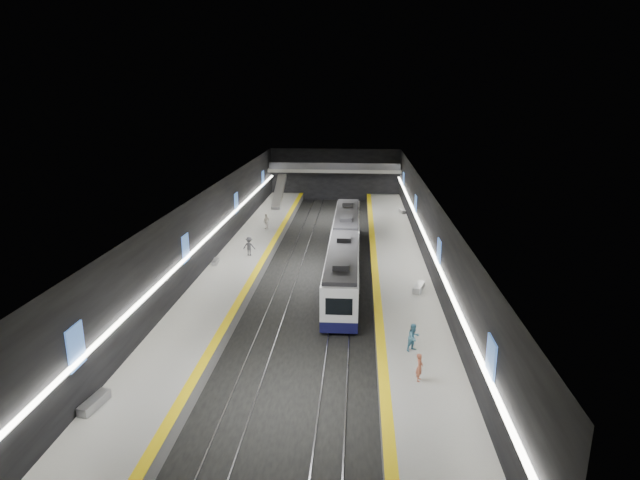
# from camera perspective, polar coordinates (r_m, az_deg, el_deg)

# --- Properties ---
(ground) EXTENTS (70.00, 70.00, 0.00)m
(ground) POSITION_cam_1_polar(r_m,az_deg,el_deg) (50.63, -0.22, -3.44)
(ground) COLOR black
(ground) RESTS_ON ground
(ceiling) EXTENTS (20.00, 70.00, 0.04)m
(ceiling) POSITION_cam_1_polar(r_m,az_deg,el_deg) (48.61, -0.23, 5.51)
(ceiling) COLOR beige
(ceiling) RESTS_ON wall_left
(wall_left) EXTENTS (0.04, 70.00, 8.00)m
(wall_left) POSITION_cam_1_polar(r_m,az_deg,el_deg) (51.19, -11.46, 1.13)
(wall_left) COLOR black
(wall_left) RESTS_ON ground
(wall_right) EXTENTS (0.04, 70.00, 8.00)m
(wall_right) POSITION_cam_1_polar(r_m,az_deg,el_deg) (49.73, 11.34, 0.72)
(wall_right) COLOR black
(wall_right) RESTS_ON ground
(wall_back) EXTENTS (20.00, 0.04, 8.00)m
(wall_back) POSITION_cam_1_polar(r_m,az_deg,el_deg) (83.74, 1.62, 6.99)
(wall_back) COLOR black
(wall_back) RESTS_ON ground
(platform_left) EXTENTS (5.00, 70.00, 1.00)m
(platform_left) POSITION_cam_1_polar(r_m,az_deg,el_deg) (51.56, -8.57, -2.68)
(platform_left) COLOR slate
(platform_left) RESTS_ON ground
(tile_surface_left) EXTENTS (5.00, 70.00, 0.02)m
(tile_surface_left) POSITION_cam_1_polar(r_m,az_deg,el_deg) (51.40, -8.59, -2.14)
(tile_surface_left) COLOR #9C9C98
(tile_surface_left) RESTS_ON platform_left
(tactile_strip_left) EXTENTS (0.60, 70.00, 0.02)m
(tactile_strip_left) POSITION_cam_1_polar(r_m,az_deg,el_deg) (50.96, -6.18, -2.19)
(tactile_strip_left) COLOR yellow
(tactile_strip_left) RESTS_ON platform_left
(platform_right) EXTENTS (5.00, 70.00, 1.00)m
(platform_right) POSITION_cam_1_polar(r_m,az_deg,el_deg) (50.48, 8.31, -3.07)
(platform_right) COLOR slate
(platform_right) RESTS_ON ground
(tile_surface_right) EXTENTS (5.00, 70.00, 0.02)m
(tile_surface_right) POSITION_cam_1_polar(r_m,az_deg,el_deg) (50.32, 8.34, -2.52)
(tile_surface_right) COLOR #9C9C98
(tile_surface_right) RESTS_ON platform_right
(tactile_strip_right) EXTENTS (0.60, 70.00, 0.02)m
(tactile_strip_right) POSITION_cam_1_polar(r_m,az_deg,el_deg) (50.19, 5.83, -2.46)
(tactile_strip_right) COLOR yellow
(tactile_strip_right) RESTS_ON platform_right
(rails) EXTENTS (6.52, 70.00, 0.12)m
(rails) POSITION_cam_1_polar(r_m,az_deg,el_deg) (50.61, -0.22, -3.37)
(rails) COLOR gray
(rails) RESTS_ON ground
(train) EXTENTS (2.69, 30.05, 3.60)m
(train) POSITION_cam_1_polar(r_m,az_deg,el_deg) (50.89, 2.68, -0.76)
(train) COLOR #0F0F39
(train) RESTS_ON ground
(ad_posters) EXTENTS (19.94, 53.50, 2.20)m
(ad_posters) POSITION_cam_1_polar(r_m,az_deg,el_deg) (50.31, -0.14, 1.78)
(ad_posters) COLOR #4372CB
(ad_posters) RESTS_ON wall_left
(cove_light_left) EXTENTS (0.25, 68.60, 0.12)m
(cove_light_left) POSITION_cam_1_polar(r_m,az_deg,el_deg) (51.19, -11.23, 0.91)
(cove_light_left) COLOR white
(cove_light_left) RESTS_ON wall_left
(cove_light_right) EXTENTS (0.25, 68.60, 0.12)m
(cove_light_right) POSITION_cam_1_polar(r_m,az_deg,el_deg) (49.76, 11.10, 0.50)
(cove_light_right) COLOR white
(cove_light_right) RESTS_ON wall_right
(mezzanine_bridge) EXTENTS (20.00, 3.00, 1.50)m
(mezzanine_bridge) POSITION_cam_1_polar(r_m,az_deg,el_deg) (81.54, 1.56, 7.49)
(mezzanine_bridge) COLOR gray
(mezzanine_bridge) RESTS_ON wall_left
(escalator) EXTENTS (1.20, 7.50, 3.92)m
(escalator) POSITION_cam_1_polar(r_m,az_deg,el_deg) (75.79, -4.39, 5.20)
(escalator) COLOR #99999E
(escalator) RESTS_ON platform_left
(bench_left_near) EXTENTS (0.88, 2.12, 0.50)m
(bench_left_near) POSITION_cam_1_polar(r_m,az_deg,el_deg) (30.55, -22.95, -15.71)
(bench_left_near) COLOR #99999E
(bench_left_near) RESTS_ON platform_left
(bench_left_far) EXTENTS (0.58, 1.62, 0.39)m
(bench_left_far) POSITION_cam_1_polar(r_m,az_deg,el_deg) (50.75, -11.09, -2.27)
(bench_left_far) COLOR #99999E
(bench_left_far) RESTS_ON platform_left
(bench_right_near) EXTENTS (1.21, 2.14, 0.51)m
(bench_right_near) POSITION_cam_1_polar(r_m,az_deg,el_deg) (43.91, 10.50, -5.01)
(bench_right_near) COLOR #99999E
(bench_right_near) RESTS_ON platform_right
(bench_right_far) EXTENTS (0.90, 1.92, 0.45)m
(bench_right_far) POSITION_cam_1_polar(r_m,az_deg,el_deg) (71.51, 8.76, 3.06)
(bench_right_far) COLOR #99999E
(bench_right_far) RESTS_ON platform_right
(passenger_right_a) EXTENTS (0.52, 0.67, 1.62)m
(passenger_right_a) POSITION_cam_1_polar(r_m,az_deg,el_deg) (30.76, 10.57, -13.23)
(passenger_right_a) COLOR #CF6B4D
(passenger_right_a) RESTS_ON platform_right
(passenger_right_b) EXTENTS (1.09, 1.05, 1.78)m
(passenger_right_b) POSITION_cam_1_polar(r_m,az_deg,el_deg) (33.87, 9.95, -10.22)
(passenger_right_b) COLOR #5495B6
(passenger_right_b) RESTS_ON platform_right
(passenger_left_a) EXTENTS (0.84, 1.13, 1.79)m
(passenger_left_a) POSITION_cam_1_polar(r_m,az_deg,el_deg) (62.55, -5.75, 2.00)
(passenger_left_a) COLOR silver
(passenger_left_a) RESTS_ON platform_left
(passenger_left_b) EXTENTS (1.25, 0.78, 1.85)m
(passenger_left_b) POSITION_cam_1_polar(r_m,az_deg,el_deg) (52.46, -7.56, -0.69)
(passenger_left_b) COLOR #3C3C43
(passenger_left_b) RESTS_ON platform_left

